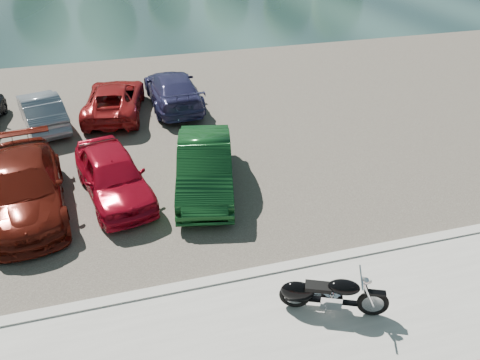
# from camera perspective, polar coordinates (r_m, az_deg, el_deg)

# --- Properties ---
(ground) EXTENTS (200.00, 200.00, 0.00)m
(ground) POSITION_cam_1_polar(r_m,az_deg,el_deg) (10.38, 8.80, -18.17)
(ground) COLOR #595447
(ground) RESTS_ON ground
(kerb) EXTENTS (60.00, 0.30, 0.14)m
(kerb) POSITION_cam_1_polar(r_m,az_deg,el_deg) (11.59, 4.90, -10.74)
(kerb) COLOR #9E9B94
(kerb) RESTS_ON ground
(parking_lot) EXTENTS (60.00, 18.00, 0.04)m
(parking_lot) POSITION_cam_1_polar(r_m,az_deg,el_deg) (18.94, -4.38, 7.23)
(parking_lot) COLOR #3F3933
(parking_lot) RESTS_ON ground
(motorcycle) EXTENTS (2.20, 1.16, 1.05)m
(motorcycle) POSITION_cam_1_polar(r_m,az_deg,el_deg) (10.42, 10.15, -13.51)
(motorcycle) COLOR black
(motorcycle) RESTS_ON promenade
(car_3) EXTENTS (2.62, 5.26, 1.47)m
(car_3) POSITION_cam_1_polar(r_m,az_deg,el_deg) (14.47, -24.75, -0.84)
(car_3) COLOR #4E120B
(car_3) RESTS_ON parking_lot
(car_4) EXTENTS (2.53, 4.46, 1.43)m
(car_4) POSITION_cam_1_polar(r_m,az_deg,el_deg) (14.26, -15.24, 0.60)
(car_4) COLOR #A20A1E
(car_4) RESTS_ON parking_lot
(car_5) EXTENTS (2.50, 4.80, 1.51)m
(car_5) POSITION_cam_1_polar(r_m,az_deg,el_deg) (14.15, -4.31, 1.65)
(car_5) COLOR #103D1A
(car_5) RESTS_ON parking_lot
(car_9) EXTENTS (2.31, 4.18, 1.30)m
(car_9) POSITION_cam_1_polar(r_m,az_deg,el_deg) (19.65, -23.03, 7.81)
(car_9) COLOR slate
(car_9) RESTS_ON parking_lot
(car_10) EXTENTS (2.85, 4.91, 1.29)m
(car_10) POSITION_cam_1_polar(r_m,az_deg,el_deg) (19.86, -15.09, 9.50)
(car_10) COLOR maroon
(car_10) RESTS_ON parking_lot
(car_11) EXTENTS (2.15, 4.97, 1.42)m
(car_11) POSITION_cam_1_polar(r_m,az_deg,el_deg) (20.22, -8.18, 10.89)
(car_11) COLOR navy
(car_11) RESTS_ON parking_lot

